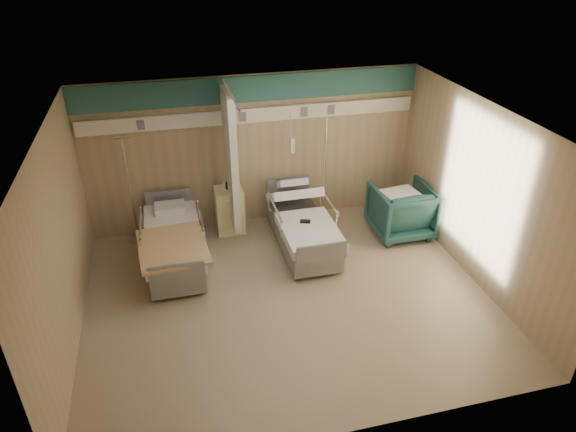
{
  "coord_description": "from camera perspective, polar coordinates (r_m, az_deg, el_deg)",
  "views": [
    {
      "loc": [
        -1.5,
        -6.04,
        4.96
      ],
      "look_at": [
        0.16,
        0.6,
        1.08
      ],
      "focal_mm": 32.0,
      "sensor_mm": 36.0,
      "label": 1
    }
  ],
  "objects": [
    {
      "name": "ground",
      "position": [
        7.95,
        -0.04,
        -9.0
      ],
      "size": [
        6.0,
        5.0,
        0.0
      ],
      "primitive_type": "cube",
      "color": "#9D886C",
      "rests_on": "ground"
    },
    {
      "name": "room_walls",
      "position": [
        7.16,
        -0.77,
        3.95
      ],
      "size": [
        6.04,
        5.04,
        2.82
      ],
      "color": "tan",
      "rests_on": "ground"
    },
    {
      "name": "bed_right",
      "position": [
        8.93,
        1.68,
        -1.78
      ],
      "size": [
        1.0,
        2.16,
        0.63
      ],
      "primitive_type": null,
      "color": "silver",
      "rests_on": "ground"
    },
    {
      "name": "bed_left",
      "position": [
        8.68,
        -12.48,
        -3.57
      ],
      "size": [
        1.0,
        2.16,
        0.63
      ],
      "primitive_type": null,
      "color": "silver",
      "rests_on": "ground"
    },
    {
      "name": "bedside_cabinet",
      "position": [
        9.45,
        -6.52,
        0.67
      ],
      "size": [
        0.5,
        0.48,
        0.85
      ],
      "primitive_type": "cube",
      "color": "#F1E996",
      "rests_on": "ground"
    },
    {
      "name": "visitor_armchair",
      "position": [
        9.5,
        12.44,
        0.6
      ],
      "size": [
        1.01,
        1.04,
        0.94
      ],
      "primitive_type": "imported",
      "rotation": [
        0.0,
        0.0,
        3.14
      ],
      "color": "#1B4544",
      "rests_on": "ground"
    },
    {
      "name": "waffle_blanket",
      "position": [
        9.25,
        12.61,
        3.3
      ],
      "size": [
        0.69,
        0.63,
        0.07
      ],
      "primitive_type": "cube",
      "rotation": [
        0.0,
        0.0,
        3.27
      ],
      "color": "silver",
      "rests_on": "visitor_armchair"
    },
    {
      "name": "iv_stand_right",
      "position": [
        9.76,
        3.96,
        1.78
      ],
      "size": [
        0.37,
        0.37,
        2.06
      ],
      "rotation": [
        0.0,
        0.0,
        0.43
      ],
      "color": "silver",
      "rests_on": "ground"
    },
    {
      "name": "iv_stand_left",
      "position": [
        9.5,
        -16.58,
        -0.46
      ],
      "size": [
        0.35,
        0.35,
        1.96
      ],
      "rotation": [
        0.0,
        0.0,
        -0.29
      ],
      "color": "silver",
      "rests_on": "ground"
    },
    {
      "name": "call_remote",
      "position": [
        8.58,
        1.92,
        -0.6
      ],
      "size": [
        0.19,
        0.13,
        0.04
      ],
      "primitive_type": "cube",
      "rotation": [
        0.0,
        0.0,
        -0.35
      ],
      "color": "black",
      "rests_on": "bed_right"
    },
    {
      "name": "tan_blanket",
      "position": [
        8.11,
        -12.71,
        -3.33
      ],
      "size": [
        1.11,
        1.35,
        0.04
      ],
      "primitive_type": "cube",
      "rotation": [
        0.0,
        0.0,
        0.07
      ],
      "color": "tan",
      "rests_on": "bed_left"
    },
    {
      "name": "toiletry_bag",
      "position": [
        9.26,
        -6.19,
        3.46
      ],
      "size": [
        0.26,
        0.21,
        0.13
      ],
      "primitive_type": "cube",
      "rotation": [
        0.0,
        0.0,
        -0.31
      ],
      "color": "black",
      "rests_on": "bedside_cabinet"
    },
    {
      "name": "white_cup",
      "position": [
        9.27,
        -7.01,
        3.42
      ],
      "size": [
        0.09,
        0.09,
        0.12
      ],
      "primitive_type": "cylinder",
      "rotation": [
        0.0,
        0.0,
        0.11
      ],
      "color": "white",
      "rests_on": "bedside_cabinet"
    }
  ]
}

